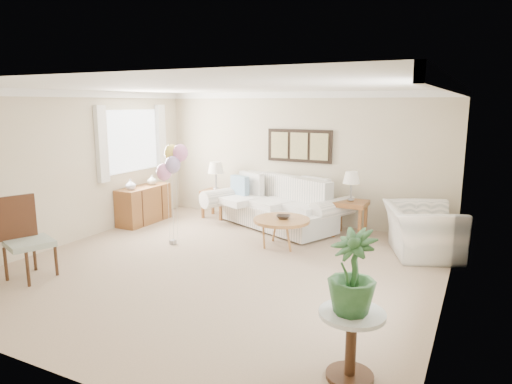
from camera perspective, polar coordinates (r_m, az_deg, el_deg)
ground_plane at (r=6.84m, az=-4.04°, el=-9.37°), size 6.00×6.00×0.00m
room_shell at (r=6.59m, az=-4.65°, el=4.42°), size 6.04×6.04×2.60m
wall_art_triptych at (r=9.12m, az=5.43°, el=5.76°), size 1.35×0.06×0.65m
sofa at (r=8.90m, az=2.66°, el=-1.90°), size 3.03×1.90×0.99m
end_table_left at (r=9.64m, az=-4.99°, el=-0.30°), size 0.54×0.49×0.59m
end_table_right at (r=8.42m, az=11.71°, el=-1.81°), size 0.59×0.54×0.65m
lamp_left at (r=9.55m, az=-5.04°, el=2.94°), size 0.34×0.34×0.60m
lamp_right at (r=8.33m, az=11.85°, el=1.66°), size 0.31×0.31×0.54m
coffee_table at (r=7.66m, az=3.22°, el=-3.63°), size 0.95×0.95×0.48m
decor_bowl at (r=7.65m, az=3.43°, el=-3.13°), size 0.30×0.30×0.06m
armchair at (r=7.71m, az=20.02°, el=-4.56°), size 1.44×1.52×0.79m
side_table at (r=4.19m, az=11.86°, el=-16.34°), size 0.58×0.58×0.63m
potted_plant at (r=3.96m, az=11.93°, el=-9.76°), size 0.54×0.54×0.73m
accent_chair at (r=7.04m, az=-26.94°, el=-4.92°), size 0.72×0.72×1.14m
credenza at (r=9.47m, az=-13.84°, el=-1.54°), size 0.46×1.20×0.74m
vase_white at (r=9.09m, az=-15.42°, el=0.90°), size 0.21×0.21×0.21m
vase_sage at (r=9.56m, az=-12.88°, el=1.49°), size 0.21×0.21×0.20m
balloon_cluster at (r=7.73m, az=-10.42°, el=3.80°), size 0.48×0.43×1.72m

